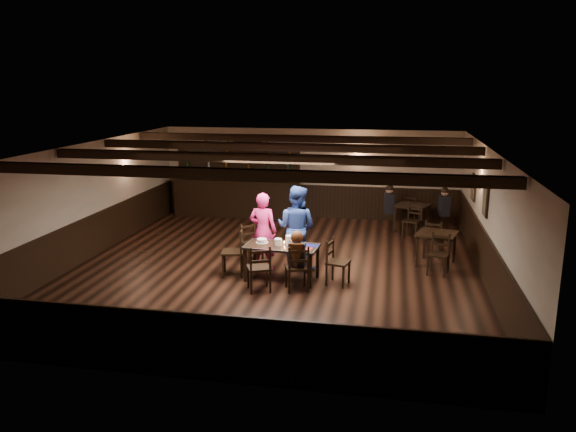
% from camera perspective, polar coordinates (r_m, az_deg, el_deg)
% --- Properties ---
extents(ground, '(10.00, 10.00, 0.00)m').
position_cam_1_polar(ground, '(12.67, -1.27, -5.25)').
color(ground, black).
rests_on(ground, ground).
extents(room_shell, '(9.02, 10.02, 2.71)m').
position_cam_1_polar(room_shell, '(12.26, -1.23, 2.55)').
color(room_shell, beige).
rests_on(room_shell, ground).
extents(dining_table, '(1.58, 0.90, 0.75)m').
position_cam_1_polar(dining_table, '(11.71, -0.65, -3.40)').
color(dining_table, black).
rests_on(dining_table, ground).
extents(chair_near_left, '(0.58, 0.57, 0.95)m').
position_cam_1_polar(chair_near_left, '(11.08, -2.90, -5.02)').
color(chair_near_left, black).
rests_on(chair_near_left, ground).
extents(chair_near_right, '(0.56, 0.55, 0.95)m').
position_cam_1_polar(chair_near_right, '(11.10, 1.00, -4.98)').
color(chair_near_right, black).
rests_on(chair_near_right, ground).
extents(chair_end_left, '(0.55, 0.57, 1.03)m').
position_cam_1_polar(chair_end_left, '(12.08, -5.23, -3.25)').
color(chair_end_left, black).
rests_on(chair_end_left, ground).
extents(chair_end_right, '(0.51, 0.53, 0.95)m').
position_cam_1_polar(chair_end_right, '(11.55, 4.73, -4.28)').
color(chair_end_right, black).
rests_on(chair_end_right, ground).
extents(chair_far_pushed, '(0.58, 0.58, 0.90)m').
position_cam_1_polar(chair_far_pushed, '(13.00, -3.88, -2.37)').
color(chair_far_pushed, black).
rests_on(chair_far_pushed, ground).
extents(woman_pink, '(0.67, 0.48, 1.72)m').
position_cam_1_polar(woman_pink, '(12.39, -2.56, -1.53)').
color(woman_pink, '#F72F73').
rests_on(woman_pink, ground).
extents(man_blue, '(1.07, 0.93, 1.88)m').
position_cam_1_polar(man_blue, '(12.33, 0.84, -1.21)').
color(man_blue, navy).
rests_on(man_blue, ground).
extents(seated_person, '(0.33, 0.49, 0.80)m').
position_cam_1_polar(seated_person, '(11.08, 0.91, -3.57)').
color(seated_person, black).
rests_on(seated_person, ground).
extents(cake, '(0.26, 0.26, 0.09)m').
position_cam_1_polar(cake, '(11.89, -2.66, -2.54)').
color(cake, white).
rests_on(cake, dining_table).
extents(plate_stack_a, '(0.15, 0.15, 0.15)m').
position_cam_1_polar(plate_stack_a, '(11.67, -0.99, -2.66)').
color(plate_stack_a, white).
rests_on(plate_stack_a, dining_table).
extents(plate_stack_b, '(0.19, 0.19, 0.22)m').
position_cam_1_polar(plate_stack_b, '(11.64, 0.22, -2.51)').
color(plate_stack_b, white).
rests_on(plate_stack_b, dining_table).
extents(tea_light, '(0.05, 0.05, 0.06)m').
position_cam_1_polar(tea_light, '(11.78, -0.39, -2.75)').
color(tea_light, '#A5A8AD').
rests_on(tea_light, dining_table).
extents(salt_shaker, '(0.04, 0.04, 0.09)m').
position_cam_1_polar(salt_shaker, '(11.48, 0.67, -3.07)').
color(salt_shaker, silver).
rests_on(salt_shaker, dining_table).
extents(pepper_shaker, '(0.04, 0.04, 0.10)m').
position_cam_1_polar(pepper_shaker, '(11.51, 1.57, -3.00)').
color(pepper_shaker, '#A5A8AD').
rests_on(pepper_shaker, dining_table).
extents(drink_glass, '(0.06, 0.06, 0.09)m').
position_cam_1_polar(drink_glass, '(11.66, 0.93, -2.80)').
color(drink_glass, silver).
rests_on(drink_glass, dining_table).
extents(menu_red, '(0.34, 0.26, 0.00)m').
position_cam_1_polar(menu_red, '(11.48, 1.68, -3.30)').
color(menu_red, maroon).
rests_on(menu_red, dining_table).
extents(menu_blue, '(0.35, 0.27, 0.00)m').
position_cam_1_polar(menu_blue, '(11.69, 2.31, -3.00)').
color(menu_blue, '#0D1043').
rests_on(menu_blue, dining_table).
extents(bar_counter, '(4.06, 0.70, 2.20)m').
position_cam_1_polar(bar_counter, '(17.44, -5.19, 2.37)').
color(bar_counter, black).
rests_on(bar_counter, ground).
extents(back_table_a, '(1.03, 1.03, 0.75)m').
position_cam_1_polar(back_table_a, '(13.12, 14.87, -2.08)').
color(back_table_a, black).
rests_on(back_table_a, ground).
extents(back_table_b, '(1.12, 1.12, 0.75)m').
position_cam_1_polar(back_table_b, '(15.94, 12.48, 0.78)').
color(back_table_b, black).
rests_on(back_table_b, ground).
extents(bg_patron_left, '(0.29, 0.42, 0.81)m').
position_cam_1_polar(bg_patron_left, '(15.97, 10.24, 1.72)').
color(bg_patron_left, black).
rests_on(bg_patron_left, ground).
extents(bg_patron_right, '(0.31, 0.42, 0.79)m').
position_cam_1_polar(bg_patron_right, '(16.03, 15.59, 1.44)').
color(bg_patron_right, black).
rests_on(bg_patron_right, ground).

